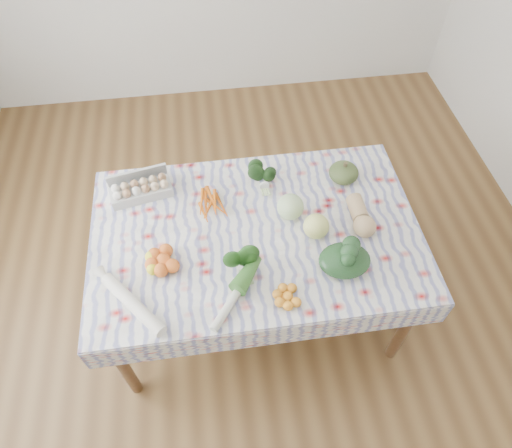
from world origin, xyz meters
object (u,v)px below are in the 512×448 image
Objects in this scene: grapefruit at (316,226)px; butternut_squash at (361,215)px; cabbage at (290,207)px; egg_carton at (141,191)px; kabocha_squash at (344,173)px; dining_table at (256,241)px.

butternut_squash is at bearing 10.16° from grapefruit.
cabbage reaches higher than butternut_squash.
cabbage is 0.36m from butternut_squash.
butternut_squash reaches higher than egg_carton.
dining_table is at bearing -151.16° from kabocha_squash.
butternut_squash is at bearing -88.30° from kabocha_squash.
cabbage reaches higher than kabocha_squash.
egg_carton is at bearing 162.62° from butternut_squash.
kabocha_squash is 1.17× the size of cabbage.
grapefruit reaches higher than egg_carton.
grapefruit reaches higher than dining_table.
cabbage is at bearing 22.41° from dining_table.
kabocha_squash is 0.66× the size of butternut_squash.
kabocha_squash is 0.30m from butternut_squash.
dining_table is 4.97× the size of egg_carton.
cabbage is 0.56× the size of butternut_squash.
dining_table is 0.33m from grapefruit.
kabocha_squash is 1.25× the size of grapefruit.
egg_carton is 1.15m from butternut_squash.
egg_carton is 2.00× the size of kabocha_squash.
butternut_squash is at bearing -28.34° from egg_carton.
grapefruit is at bearing -11.64° from dining_table.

